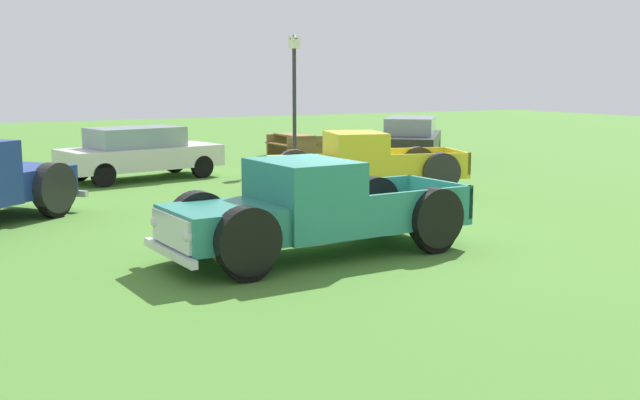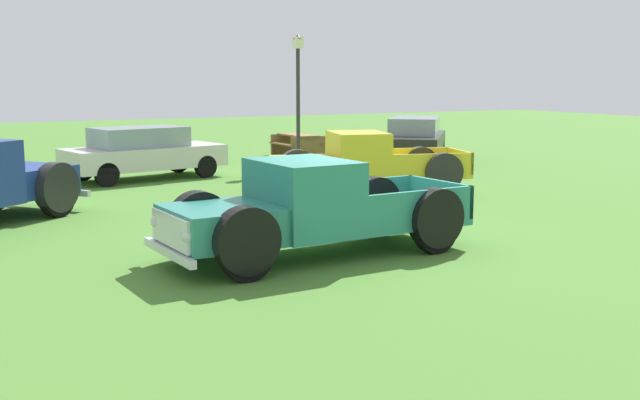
{
  "view_description": "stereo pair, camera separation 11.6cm",
  "coord_description": "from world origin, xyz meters",
  "px_view_note": "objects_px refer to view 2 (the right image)",
  "views": [
    {
      "loc": [
        -6.63,
        -11.66,
        2.86
      ],
      "look_at": [
        -0.82,
        -0.8,
        0.9
      ],
      "focal_mm": 43.88,
      "sensor_mm": 36.0,
      "label": 1
    },
    {
      "loc": [
        -6.53,
        -11.72,
        2.86
      ],
      "look_at": [
        -0.82,
        -0.8,
        0.9
      ],
      "focal_mm": 43.88,
      "sensor_mm": 36.0,
      "label": 2
    }
  ],
  "objects_px": {
    "pickup_truck_behind_left": "(356,164)",
    "sedan_distant_a": "(414,139)",
    "picnic_table": "(298,142)",
    "lamp_post_near": "(298,98)",
    "pickup_truck_foreground": "(300,212)",
    "sedan_distant_b": "(143,152)"
  },
  "relations": [
    {
      "from": "pickup_truck_behind_left",
      "to": "picnic_table",
      "type": "distance_m",
      "value": 9.22
    },
    {
      "from": "sedan_distant_b",
      "to": "picnic_table",
      "type": "relative_size",
      "value": 2.5
    },
    {
      "from": "pickup_truck_foreground",
      "to": "picnic_table",
      "type": "relative_size",
      "value": 2.81
    },
    {
      "from": "sedan_distant_b",
      "to": "lamp_post_near",
      "type": "height_order",
      "value": "lamp_post_near"
    },
    {
      "from": "lamp_post_near",
      "to": "picnic_table",
      "type": "bearing_deg",
      "value": 64.0
    },
    {
      "from": "pickup_truck_behind_left",
      "to": "sedan_distant_b",
      "type": "bearing_deg",
      "value": 128.4
    },
    {
      "from": "pickup_truck_behind_left",
      "to": "sedan_distant_b",
      "type": "xyz_separation_m",
      "value": [
        -3.95,
        4.99,
        0.05
      ]
    },
    {
      "from": "pickup_truck_foreground",
      "to": "pickup_truck_behind_left",
      "type": "height_order",
      "value": "pickup_truck_foreground"
    },
    {
      "from": "sedan_distant_a",
      "to": "sedan_distant_b",
      "type": "distance_m",
      "value": 9.25
    },
    {
      "from": "pickup_truck_foreground",
      "to": "sedan_distant_a",
      "type": "relative_size",
      "value": 1.13
    },
    {
      "from": "pickup_truck_behind_left",
      "to": "sedan_distant_b",
      "type": "relative_size",
      "value": 1.12
    },
    {
      "from": "pickup_truck_behind_left",
      "to": "sedan_distant_a",
      "type": "distance_m",
      "value": 7.41
    },
    {
      "from": "pickup_truck_foreground",
      "to": "sedan_distant_a",
      "type": "bearing_deg",
      "value": 48.5
    },
    {
      "from": "lamp_post_near",
      "to": "pickup_truck_foreground",
      "type": "bearing_deg",
      "value": -115.9
    },
    {
      "from": "sedan_distant_b",
      "to": "picnic_table",
      "type": "xyz_separation_m",
      "value": [
        6.68,
        3.81,
        -0.27
      ]
    },
    {
      "from": "sedan_distant_a",
      "to": "lamp_post_near",
      "type": "distance_m",
      "value": 4.38
    },
    {
      "from": "sedan_distant_b",
      "to": "lamp_post_near",
      "type": "bearing_deg",
      "value": 6.68
    },
    {
      "from": "sedan_distant_a",
      "to": "lamp_post_near",
      "type": "xyz_separation_m",
      "value": [
        -4.13,
        0.4,
        1.38
      ]
    },
    {
      "from": "pickup_truck_foreground",
      "to": "lamp_post_near",
      "type": "height_order",
      "value": "lamp_post_near"
    },
    {
      "from": "pickup_truck_behind_left",
      "to": "lamp_post_near",
      "type": "height_order",
      "value": "lamp_post_near"
    },
    {
      "from": "pickup_truck_foreground",
      "to": "picnic_table",
      "type": "distance_m",
      "value": 16.05
    },
    {
      "from": "sedan_distant_a",
      "to": "pickup_truck_behind_left",
      "type": "bearing_deg",
      "value": -135.53
    }
  ]
}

